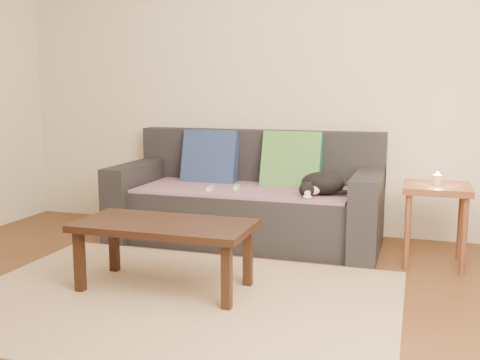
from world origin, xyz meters
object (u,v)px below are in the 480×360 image
(wii_remote_b, at_px, (236,188))
(side_table, at_px, (436,199))
(sofa, at_px, (248,202))
(cat, at_px, (321,184))
(wii_remote_a, at_px, (210,189))
(coffee_table, at_px, (164,231))

(wii_remote_b, height_order, side_table, side_table)
(sofa, relative_size, side_table, 3.76)
(sofa, bearing_deg, side_table, -8.85)
(cat, xyz_separation_m, wii_remote_a, (-0.85, -0.08, -0.07))
(wii_remote_a, bearing_deg, cat, -96.37)
(sofa, bearing_deg, cat, -17.57)
(sofa, bearing_deg, coffee_table, -96.42)
(cat, bearing_deg, coffee_table, -149.51)
(side_table, distance_m, coffee_table, 1.88)
(coffee_table, bearing_deg, wii_remote_a, 94.73)
(side_table, xyz_separation_m, coffee_table, (-1.57, -1.04, -0.09))
(side_table, height_order, coffee_table, side_table)
(wii_remote_a, xyz_separation_m, side_table, (1.65, 0.05, 0.01))
(wii_remote_b, height_order, coffee_table, wii_remote_b)
(wii_remote_a, relative_size, wii_remote_b, 1.00)
(cat, distance_m, wii_remote_b, 0.67)
(sofa, distance_m, cat, 0.69)
(sofa, bearing_deg, wii_remote_a, -129.34)
(cat, xyz_separation_m, coffee_table, (-0.76, -1.07, -0.15))
(sofa, height_order, wii_remote_b, sofa)
(wii_remote_b, bearing_deg, cat, -102.98)
(cat, height_order, side_table, cat)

